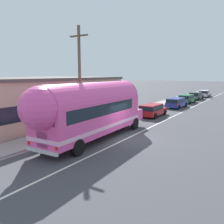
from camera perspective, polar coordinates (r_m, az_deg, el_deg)
ground_plane at (r=17.49m, az=3.66°, el=-6.41°), size 300.00×300.00×0.00m
lane_markings at (r=28.93m, az=12.00°, el=-0.35°), size 3.95×80.00×0.01m
sidewalk_slab at (r=28.42m, az=4.39°, el=-0.20°), size 2.44×90.00×0.15m
roadside_building at (r=26.28m, az=-18.55°, el=3.20°), size 11.24×18.43×4.34m
utility_pole at (r=19.64m, az=-7.82°, el=8.31°), size 1.80×0.24×8.50m
painted_bus at (r=16.44m, az=-5.25°, el=0.77°), size 2.83×12.24×4.12m
car_lead at (r=26.61m, az=9.68°, el=0.62°), size 1.93×4.35×1.37m
car_second at (r=34.28m, az=15.29°, el=2.33°), size 1.99×4.71×1.37m
car_third at (r=40.40m, az=17.64°, el=3.21°), size 2.06×4.38×1.37m
car_fourth at (r=46.53m, az=19.62°, el=3.83°), size 2.01×4.40×1.37m
car_fifth at (r=52.48m, az=21.42°, el=4.28°), size 2.08×4.34×1.37m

